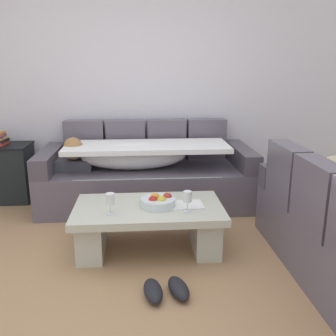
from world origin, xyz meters
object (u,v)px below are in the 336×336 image
(wine_glass_near_left, at_px, (110,200))
(couch_along_wall, at_px, (144,174))
(coffee_table, at_px, (149,222))
(pair_of_shoes, at_px, (166,289))
(fruit_bowl, at_px, (158,202))
(wine_glass_near_right, at_px, (187,198))
(open_magazine, at_px, (185,205))

(wine_glass_near_left, bearing_deg, couch_along_wall, 77.37)
(coffee_table, relative_size, pair_of_shoes, 3.56)
(fruit_bowl, relative_size, wine_glass_near_right, 1.69)
(wine_glass_near_left, distance_m, pair_of_shoes, 0.79)
(wine_glass_near_left, height_order, pair_of_shoes, wine_glass_near_left)
(coffee_table, xyz_separation_m, wine_glass_near_left, (-0.29, -0.15, 0.26))
(couch_along_wall, height_order, open_magazine, couch_along_wall)
(wine_glass_near_right, relative_size, pair_of_shoes, 0.49)
(coffee_table, distance_m, fruit_bowl, 0.20)
(open_magazine, bearing_deg, fruit_bowl, 179.74)
(couch_along_wall, relative_size, coffee_table, 1.88)
(wine_glass_near_right, height_order, open_magazine, wine_glass_near_right)
(couch_along_wall, height_order, wine_glass_near_left, couch_along_wall)
(coffee_table, height_order, wine_glass_near_left, wine_glass_near_left)
(couch_along_wall, bearing_deg, wine_glass_near_right, -75.69)
(couch_along_wall, relative_size, fruit_bowl, 8.04)
(fruit_bowl, bearing_deg, coffee_table, 168.91)
(wine_glass_near_left, distance_m, open_magazine, 0.62)
(coffee_table, bearing_deg, open_magazine, -1.82)
(coffee_table, height_order, fruit_bowl, fruit_bowl)
(pair_of_shoes, bearing_deg, coffee_table, 97.89)
(couch_along_wall, height_order, fruit_bowl, couch_along_wall)
(open_magazine, bearing_deg, coffee_table, 176.34)
(couch_along_wall, relative_size, open_magazine, 8.04)
(couch_along_wall, relative_size, pair_of_shoes, 6.68)
(couch_along_wall, bearing_deg, open_magazine, -73.91)
(coffee_table, height_order, pair_of_shoes, coffee_table)
(couch_along_wall, bearing_deg, pair_of_shoes, -86.47)
(wine_glass_near_left, height_order, wine_glass_near_right, same)
(coffee_table, xyz_separation_m, wine_glass_near_right, (0.30, -0.14, 0.26))
(wine_glass_near_left, bearing_deg, fruit_bowl, 19.49)
(fruit_bowl, bearing_deg, couch_along_wall, 94.95)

